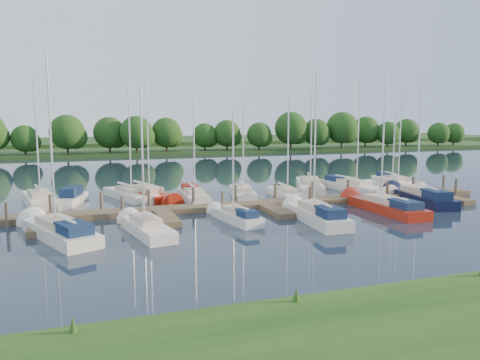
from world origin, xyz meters
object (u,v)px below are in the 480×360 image
object	(u,v)px
dock	(265,206)
sailboat_n_0	(40,202)
sailboat_s_2	(236,217)
motorboat	(71,200)
sailboat_n_5	(243,195)

from	to	relation	value
dock	sailboat_n_0	world-z (taller)	sailboat_n_0
sailboat_n_0	sailboat_s_2	world-z (taller)	sailboat_n_0
dock	motorboat	distance (m)	15.83
sailboat_n_0	sailboat_s_2	xyz separation A→B (m)	(13.00, -10.53, 0.03)
dock	sailboat_s_2	xyz separation A→B (m)	(-3.61, -3.75, 0.11)
motorboat	sailboat_n_5	bearing A→B (deg)	-169.96
sailboat_n_5	sailboat_s_2	size ratio (longest dim) A/B	1.24
sailboat_n_0	sailboat_n_5	distance (m)	16.70
sailboat_n_0	motorboat	xyz separation A→B (m)	(2.32, 0.02, 0.07)
motorboat	sailboat_s_2	bearing A→B (deg)	151.94
sailboat_n_0	motorboat	size ratio (longest dim) A/B	1.99
motorboat	sailboat_s_2	size ratio (longest dim) A/B	0.67
sailboat_n_5	sailboat_s_2	xyz separation A→B (m)	(-3.62, -8.91, 0.04)
motorboat	dock	bearing A→B (deg)	171.15
dock	sailboat_n_5	world-z (taller)	sailboat_n_5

